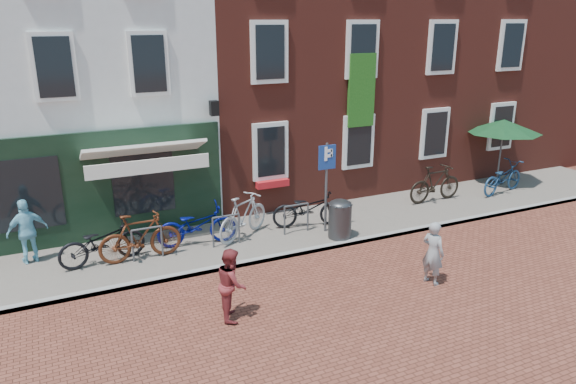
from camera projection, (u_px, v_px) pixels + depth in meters
name	position (u px, v px, depth m)	size (l,w,h in m)	color
ground	(299.00, 256.00, 13.46)	(80.00, 80.00, 0.00)	brown
sidewalk	(308.00, 228.00, 15.14)	(24.00, 3.00, 0.10)	slate
building_stucco	(49.00, 60.00, 16.10)	(8.00, 8.00, 9.00)	silver
building_brick_mid	(264.00, 39.00, 18.75)	(6.00, 8.00, 10.00)	maroon
building_brick_right	(404.00, 36.00, 21.15)	(6.00, 8.00, 10.00)	maroon
filler_right	(522.00, 46.00, 23.90)	(7.00, 8.00, 9.00)	maroon
litter_bin	(340.00, 217.00, 14.18)	(0.61, 0.61, 1.13)	#363638
parking_sign	(327.00, 172.00, 14.26)	(0.50, 0.07, 2.48)	#4C4C4F
parasol	(504.00, 124.00, 18.45)	(2.55, 2.55, 2.37)	#4C4C4F
woman	(433.00, 253.00, 11.88)	(0.54, 0.35, 1.47)	gray
boy	(232.00, 284.00, 10.51)	(0.72, 0.56, 1.47)	maroon
cafe_person	(28.00, 231.00, 12.67)	(0.93, 0.39, 1.58)	#7EC9DF
bicycle_0	(102.00, 242.00, 12.70)	(0.71, 2.04, 1.07)	black
bicycle_1	(140.00, 237.00, 12.86)	(0.56, 1.98, 1.19)	#4D2210
bicycle_2	(197.00, 225.00, 13.75)	(0.71, 2.04, 1.07)	#040C5F
bicycle_3	(243.00, 216.00, 14.19)	(0.56, 1.98, 1.19)	#A6A7A9
bicycle_4	(308.00, 208.00, 14.95)	(0.71, 2.04, 1.07)	black
bicycle_5	(435.00, 183.00, 16.99)	(0.56, 1.98, 1.19)	black
bicycle_6	(503.00, 178.00, 17.82)	(0.71, 2.04, 1.07)	navy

